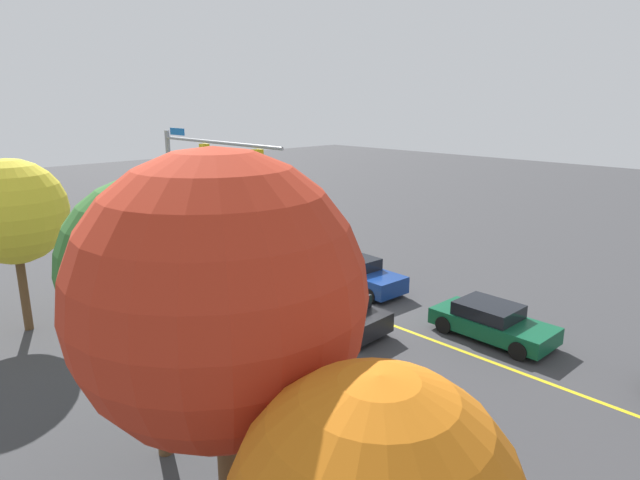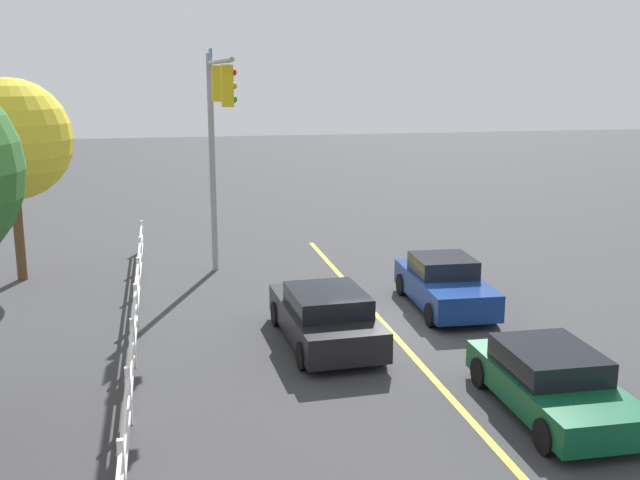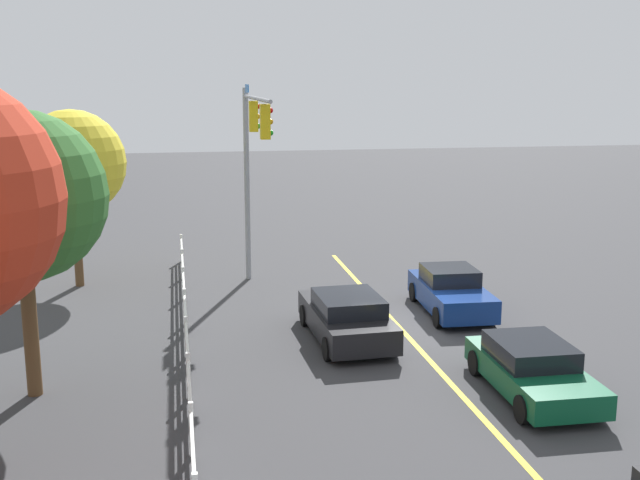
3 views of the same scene
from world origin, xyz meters
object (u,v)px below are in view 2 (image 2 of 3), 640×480
car_2 (325,316)px  car_3 (444,284)px  tree_3 (11,140)px  car_0 (552,382)px

car_2 → car_3: 4.41m
car_2 → tree_3: 11.93m
car_0 → car_2: car_2 is taller
car_0 → car_2: bearing=-142.2°
car_2 → car_0: bearing=-145.5°
car_2 → tree_3: (7.70, 8.28, 3.79)m
car_0 → car_3: (6.76, -0.39, 0.05)m
car_3 → car_2: bearing=-59.2°
car_3 → tree_3: bearing=-112.1°
car_0 → car_3: car_3 is taller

